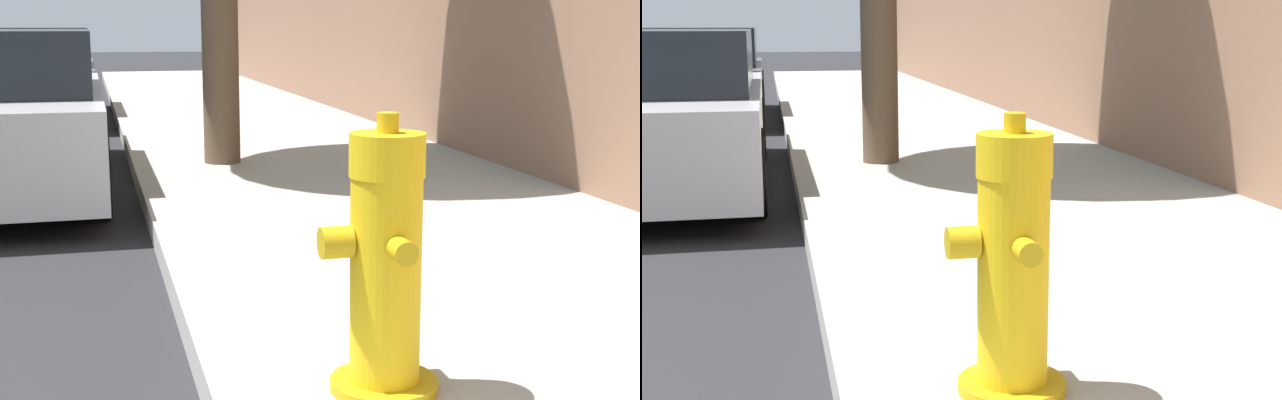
{
  "view_description": "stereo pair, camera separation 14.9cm",
  "coord_description": "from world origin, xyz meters",
  "views": [
    {
      "loc": [
        1.57,
        -2.27,
        1.32
      ],
      "look_at": [
        2.54,
        1.49,
        0.54
      ],
      "focal_mm": 50.0,
      "sensor_mm": 36.0,
      "label": 1
    },
    {
      "loc": [
        1.71,
        -2.31,
        1.32
      ],
      "look_at": [
        2.54,
        1.49,
        0.54
      ],
      "focal_mm": 50.0,
      "sensor_mm": 36.0,
      "label": 2
    }
  ],
  "objects": [
    {
      "name": "fire_hydrant",
      "position": [
        2.44,
        0.29,
        0.56
      ],
      "size": [
        0.39,
        0.39,
        0.89
      ],
      "color": "#C39C11",
      "rests_on": "sidewalk_slab"
    },
    {
      "name": "parked_car_near",
      "position": [
        0.8,
        5.19,
        0.62
      ],
      "size": [
        1.77,
        4.29,
        1.27
      ],
      "color": "#B7B7BC",
      "rests_on": "ground_plane"
    },
    {
      "name": "parked_car_mid",
      "position": [
        0.82,
        10.53,
        0.61
      ],
      "size": [
        1.71,
        4.1,
        1.26
      ],
      "color": "#4C5156",
      "rests_on": "ground_plane"
    }
  ]
}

